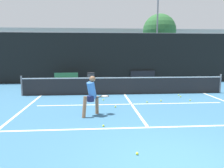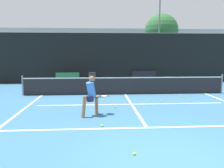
{
  "view_description": "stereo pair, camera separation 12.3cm",
  "coord_description": "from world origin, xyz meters",
  "px_view_note": "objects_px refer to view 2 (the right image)",
  "views": [
    {
      "loc": [
        -1.6,
        -4.07,
        2.28
      ],
      "look_at": [
        -0.89,
        5.12,
        0.95
      ],
      "focal_mm": 35.0,
      "sensor_mm": 36.0,
      "label": 1
    },
    {
      "loc": [
        -1.48,
        -4.08,
        2.28
      ],
      "look_at": [
        -0.89,
        5.12,
        0.95
      ],
      "focal_mm": 35.0,
      "sensor_mm": 36.0,
      "label": 2
    }
  ],
  "objects_px": {
    "player_practicing": "(91,94)",
    "parked_car": "(139,72)",
    "courtside_bench": "(68,78)",
    "trash_bin": "(92,79)"
  },
  "relations": [
    {
      "from": "parked_car",
      "to": "trash_bin",
      "type": "bearing_deg",
      "value": -140.3
    },
    {
      "from": "player_practicing",
      "to": "courtside_bench",
      "type": "xyz_separation_m",
      "value": [
        -1.92,
        7.78,
        -0.33
      ]
    },
    {
      "from": "courtside_bench",
      "to": "trash_bin",
      "type": "height_order",
      "value": "trash_bin"
    },
    {
      "from": "player_practicing",
      "to": "trash_bin",
      "type": "relative_size",
      "value": 1.63
    },
    {
      "from": "courtside_bench",
      "to": "trash_bin",
      "type": "relative_size",
      "value": 1.88
    },
    {
      "from": "player_practicing",
      "to": "parked_car",
      "type": "height_order",
      "value": "parked_car"
    },
    {
      "from": "courtside_bench",
      "to": "trash_bin",
      "type": "distance_m",
      "value": 1.78
    },
    {
      "from": "trash_bin",
      "to": "courtside_bench",
      "type": "bearing_deg",
      "value": 171.54
    },
    {
      "from": "player_practicing",
      "to": "parked_car",
      "type": "bearing_deg",
      "value": 26.29
    },
    {
      "from": "courtside_bench",
      "to": "parked_car",
      "type": "bearing_deg",
      "value": 22.26
    }
  ]
}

